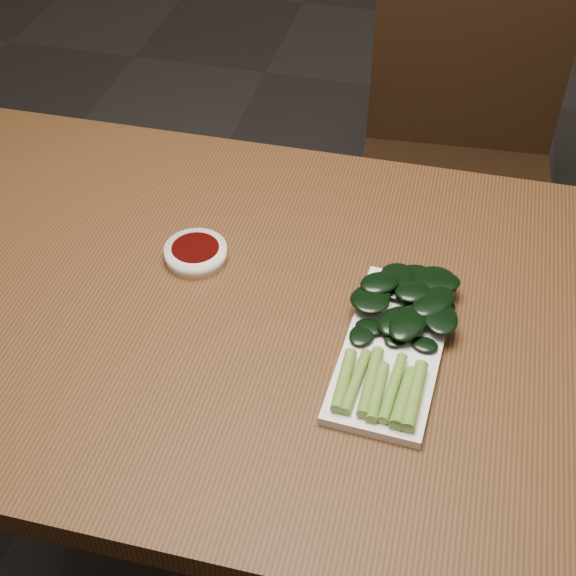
# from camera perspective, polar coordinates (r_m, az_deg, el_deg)

# --- Properties ---
(ground) EXTENTS (6.00, 6.00, 0.00)m
(ground) POSITION_cam_1_polar(r_m,az_deg,el_deg) (1.76, -0.80, -18.86)
(ground) COLOR #2A2827
(ground) RESTS_ON ground
(table) EXTENTS (1.40, 0.80, 0.75)m
(table) POSITION_cam_1_polar(r_m,az_deg,el_deg) (1.20, -1.11, -3.62)
(table) COLOR #4B2C15
(table) RESTS_ON ground
(chair_far) EXTENTS (0.48, 0.48, 0.89)m
(chair_far) POSITION_cam_1_polar(r_m,az_deg,el_deg) (1.94, 11.94, 8.97)
(chair_far) COLOR black
(chair_far) RESTS_ON ground
(sauce_bowl) EXTENTS (0.09, 0.09, 0.02)m
(sauce_bowl) POSITION_cam_1_polar(r_m,az_deg,el_deg) (1.22, -6.57, 2.49)
(sauce_bowl) COLOR white
(sauce_bowl) RESTS_ON table
(serving_plate) EXTENTS (0.15, 0.30, 0.01)m
(serving_plate) POSITION_cam_1_polar(r_m,az_deg,el_deg) (1.09, 7.46, -4.31)
(serving_plate) COLOR white
(serving_plate) RESTS_ON table
(gai_lan) EXTENTS (0.17, 0.32, 0.03)m
(gai_lan) POSITION_cam_1_polar(r_m,az_deg,el_deg) (1.11, 8.24, -2.20)
(gai_lan) COLOR olive
(gai_lan) RESTS_ON serving_plate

